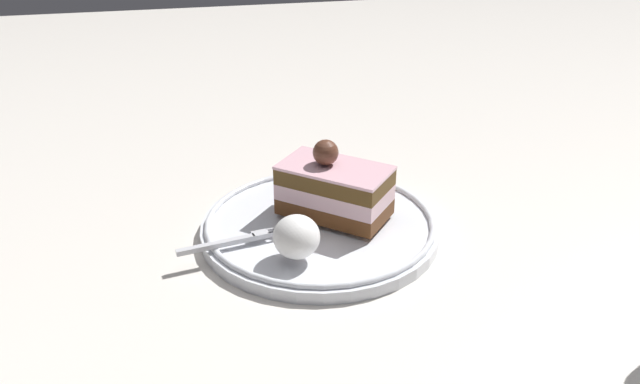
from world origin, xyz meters
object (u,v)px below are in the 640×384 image
at_px(cake_slice, 334,188).
at_px(whipped_cream_dollop, 297,237).
at_px(dessert_plate, 320,226).
at_px(fork, 242,239).

distance_m(cake_slice, whipped_cream_dollop, 0.09).
xyz_separation_m(dessert_plate, cake_slice, (0.01, -0.02, 0.04)).
height_order(dessert_plate, cake_slice, cake_slice).
height_order(dessert_plate, whipped_cream_dollop, whipped_cream_dollop).
bearing_deg(dessert_plate, whipped_cream_dollop, 150.15).
xyz_separation_m(cake_slice, whipped_cream_dollop, (-0.07, 0.05, -0.01)).
relative_size(cake_slice, fork, 1.04).
relative_size(whipped_cream_dollop, fork, 0.37).
bearing_deg(fork, whipped_cream_dollop, -127.46).
bearing_deg(fork, dessert_plate, -71.61).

